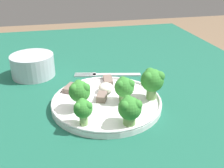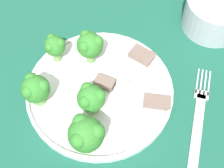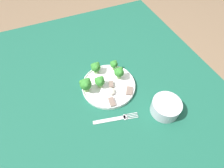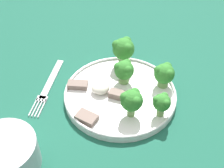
% 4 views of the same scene
% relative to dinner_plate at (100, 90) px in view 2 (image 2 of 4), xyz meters
% --- Properties ---
extents(table, '(1.36, 1.01, 0.72)m').
position_rel_dinner_plate_xyz_m(table, '(0.04, 0.02, -0.09)').
color(table, '#195642').
rests_on(table, ground_plane).
extents(dinner_plate, '(0.25, 0.25, 0.02)m').
position_rel_dinner_plate_xyz_m(dinner_plate, '(0.00, 0.00, 0.00)').
color(dinner_plate, white).
rests_on(dinner_plate, table).
extents(fork, '(0.06, 0.19, 0.00)m').
position_rel_dinner_plate_xyz_m(fork, '(0.16, -0.04, -0.01)').
color(fork, silver).
rests_on(fork, table).
extents(cream_bowl, '(0.12, 0.12, 0.06)m').
position_rel_dinner_plate_xyz_m(cream_bowl, '(0.21, 0.17, 0.02)').
color(cream_bowl, '#B7BCC6').
rests_on(cream_bowl, table).
extents(broccoli_floret_near_rim_left, '(0.05, 0.05, 0.06)m').
position_rel_dinner_plate_xyz_m(broccoli_floret_near_rim_left, '(-0.10, -0.02, 0.04)').
color(broccoli_floret_near_rim_left, '#709E56').
rests_on(broccoli_floret_near_rim_left, dinner_plate).
extents(broccoli_floret_center_left, '(0.04, 0.04, 0.06)m').
position_rel_dinner_plate_xyz_m(broccoli_floret_center_left, '(-0.01, -0.04, 0.04)').
color(broccoli_floret_center_left, '#709E56').
rests_on(broccoli_floret_center_left, dinner_plate).
extents(broccoli_floret_back_left, '(0.05, 0.05, 0.06)m').
position_rel_dinner_plate_xyz_m(broccoli_floret_back_left, '(-0.02, 0.06, 0.04)').
color(broccoli_floret_back_left, '#709E56').
rests_on(broccoli_floret_back_left, dinner_plate).
extents(broccoli_floret_front_left, '(0.05, 0.05, 0.07)m').
position_rel_dinner_plate_xyz_m(broccoli_floret_front_left, '(-0.01, -0.10, 0.05)').
color(broccoli_floret_front_left, '#709E56').
rests_on(broccoli_floret_front_left, dinner_plate).
extents(broccoli_floret_center_back, '(0.04, 0.04, 0.05)m').
position_rel_dinner_plate_xyz_m(broccoli_floret_center_back, '(-0.08, 0.06, 0.04)').
color(broccoli_floret_center_back, '#709E56').
rests_on(broccoli_floret_center_back, dinner_plate).
extents(meat_slice_front_slice, '(0.05, 0.05, 0.01)m').
position_rel_dinner_plate_xyz_m(meat_slice_front_slice, '(0.07, 0.07, 0.01)').
color(meat_slice_front_slice, '#756056').
rests_on(meat_slice_front_slice, dinner_plate).
extents(meat_slice_middle_slice, '(0.05, 0.03, 0.01)m').
position_rel_dinner_plate_xyz_m(meat_slice_middle_slice, '(0.09, -0.02, 0.01)').
color(meat_slice_middle_slice, '#756056').
rests_on(meat_slice_middle_slice, dinner_plate).
extents(meat_slice_rear_slice, '(0.04, 0.03, 0.01)m').
position_rel_dinner_plate_xyz_m(meat_slice_rear_slice, '(0.01, 0.01, 0.01)').
color(meat_slice_rear_slice, '#756056').
rests_on(meat_slice_rear_slice, dinner_plate).
extents(sauce_dollop, '(0.04, 0.04, 0.02)m').
position_rel_dinner_plate_xyz_m(sauce_dollop, '(0.05, -0.01, 0.01)').
color(sauce_dollop, silver).
rests_on(sauce_dollop, dinner_plate).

